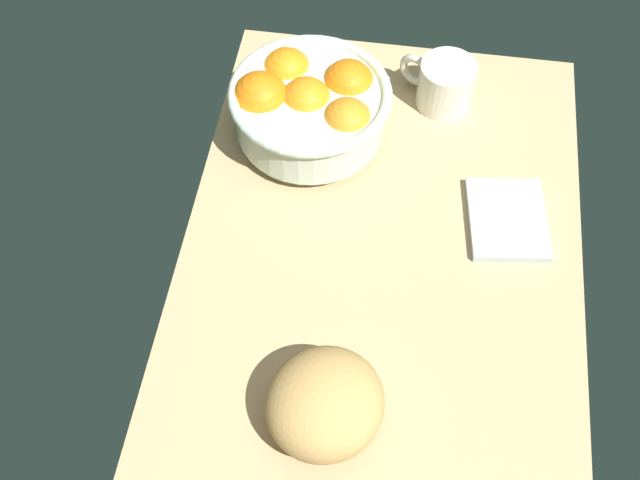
{
  "coord_description": "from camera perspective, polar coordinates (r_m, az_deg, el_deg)",
  "views": [
    {
      "loc": [
        57.8,
        -0.45,
        88.82
      ],
      "look_at": [
        3.33,
        -8.46,
        5.0
      ],
      "focal_mm": 43.53,
      "sensor_mm": 36.0,
      "label": 1
    }
  ],
  "objects": [
    {
      "name": "napkin_folded",
      "position": [
        1.11,
        13.82,
        1.45
      ],
      "size": [
        14.55,
        12.1,
        1.26
      ],
      "primitive_type": "cube",
      "rotation": [
        0.0,
        0.0,
        0.12
      ],
      "color": "#B4BFC4",
      "rests_on": "ground"
    },
    {
      "name": "fruit_bowl",
      "position": [
        1.13,
        -0.59,
        9.92
      ],
      "size": [
        23.38,
        23.38,
        11.52
      ],
      "color": "silver",
      "rests_on": "ground"
    },
    {
      "name": "ground_plane",
      "position": [
        1.07,
        4.74,
        -0.99
      ],
      "size": [
        79.42,
        54.1,
        3.0
      ],
      "primitive_type": "cube",
      "color": "tan"
    },
    {
      "name": "bread_loaf",
      "position": [
        0.91,
        0.63,
        -11.96
      ],
      "size": [
        19.13,
        18.89,
        9.02
      ],
      "primitive_type": "ellipsoid",
      "rotation": [
        0.0,
        0.0,
        2.61
      ],
      "color": "tan",
      "rests_on": "ground"
    },
    {
      "name": "mug",
      "position": [
        1.21,
        9.32,
        11.23
      ],
      "size": [
        8.54,
        11.74,
        7.66
      ],
      "color": "silver",
      "rests_on": "ground"
    }
  ]
}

